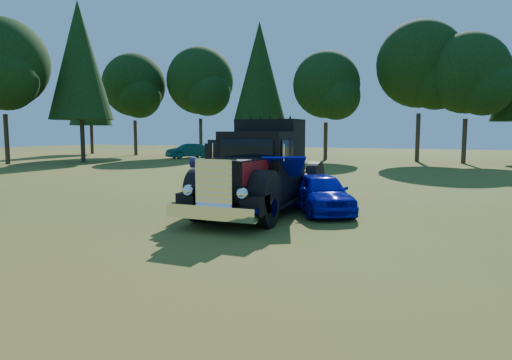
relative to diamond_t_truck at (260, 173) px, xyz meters
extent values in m
plane|color=#2E4D16|center=(-0.90, -1.52, -1.28)|extent=(120.00, 120.00, 0.00)
cylinder|color=#2D2116|center=(-32.90, 28.48, 0.88)|extent=(0.36, 0.36, 4.32)
cone|color=black|center=(-32.90, 28.48, 6.52)|extent=(4.80, 4.80, 9.00)
cylinder|color=#2D2116|center=(-25.90, 27.48, 0.61)|extent=(0.36, 0.36, 3.78)
sphere|color=black|center=(-25.90, 27.48, 6.28)|extent=(6.72, 6.72, 6.72)
sphere|color=black|center=(-24.64, 26.64, 5.02)|extent=(4.62, 4.62, 4.62)
cylinder|color=#2D2116|center=(-18.90, 29.48, 0.70)|extent=(0.36, 0.36, 3.96)
sphere|color=black|center=(-18.90, 29.48, 6.64)|extent=(7.04, 7.04, 7.04)
sphere|color=black|center=(-17.58, 28.60, 5.32)|extent=(4.84, 4.84, 4.84)
cylinder|color=#2D2116|center=(-11.90, 28.98, 1.06)|extent=(0.36, 0.36, 4.68)
cone|color=black|center=(-11.90, 28.98, 7.17)|extent=(5.20, 5.20, 9.75)
cylinder|color=#2D2116|center=(-4.90, 27.98, 0.43)|extent=(0.36, 0.36, 3.42)
sphere|color=black|center=(-4.90, 27.98, 5.56)|extent=(6.08, 6.08, 6.08)
sphere|color=black|center=(-3.76, 27.22, 4.42)|extent=(4.18, 4.18, 4.18)
cylinder|color=#2D2116|center=(3.10, 28.48, 0.79)|extent=(0.36, 0.36, 4.14)
sphere|color=black|center=(3.10, 28.48, 7.00)|extent=(7.36, 7.36, 7.36)
sphere|color=black|center=(4.48, 27.56, 5.62)|extent=(5.06, 5.06, 5.06)
cylinder|color=#2D2116|center=(-22.90, 16.48, 1.06)|extent=(0.36, 0.36, 4.68)
cone|color=black|center=(-22.90, 16.48, 7.17)|extent=(5.20, 5.20, 9.75)
cylinder|color=#2D2116|center=(-26.90, 12.48, 0.70)|extent=(0.36, 0.36, 3.96)
sphere|color=black|center=(-26.90, 12.48, 6.64)|extent=(7.04, 7.04, 7.04)
sphere|color=black|center=(-25.58, 11.60, 5.32)|extent=(4.84, 4.84, 4.84)
cylinder|color=#2D2116|center=(6.74, 27.26, 0.53)|extent=(0.36, 0.36, 3.61)
sphere|color=black|center=(6.74, 27.26, 5.94)|extent=(6.42, 6.42, 6.42)
sphere|color=black|center=(7.95, 26.45, 4.74)|extent=(4.41, 4.41, 4.41)
cylinder|color=black|center=(-1.04, -2.08, -0.73)|extent=(0.32, 1.10, 1.10)
cylinder|color=black|center=(1.06, -2.08, -0.73)|extent=(0.32, 1.10, 1.10)
cylinder|color=black|center=(-1.04, 2.72, -0.73)|extent=(0.32, 1.10, 1.10)
cylinder|color=black|center=(1.06, 2.72, -0.73)|extent=(0.32, 1.10, 1.10)
cylinder|color=black|center=(-0.71, 2.72, -0.73)|extent=(0.32, 1.10, 1.10)
cylinder|color=black|center=(0.73, 2.72, -0.73)|extent=(0.32, 1.10, 1.10)
cube|color=black|center=(0.01, 0.52, -0.66)|extent=(1.60, 6.40, 0.28)
cube|color=white|center=(0.01, -3.33, -0.73)|extent=(2.50, 0.22, 0.36)
cube|color=white|center=(0.01, -3.03, -0.03)|extent=(1.05, 0.30, 1.30)
cube|color=black|center=(0.01, -1.98, 0.02)|extent=(1.35, 1.80, 1.10)
cube|color=maroon|center=(-0.68, -1.98, 0.22)|extent=(0.02, 1.80, 0.60)
cube|color=maroon|center=(0.70, -1.98, 0.22)|extent=(0.02, 1.80, 0.60)
cylinder|color=black|center=(-0.94, -2.08, -0.33)|extent=(0.55, 1.24, 1.24)
cylinder|color=black|center=(0.96, -2.08, -0.33)|extent=(0.55, 1.24, 1.24)
sphere|color=white|center=(-0.77, -3.10, -0.23)|extent=(0.32, 0.32, 0.32)
sphere|color=white|center=(0.79, -3.10, -0.23)|extent=(0.32, 0.32, 0.32)
cube|color=black|center=(0.01, -0.43, 0.27)|extent=(2.05, 1.30, 2.10)
cube|color=black|center=(0.01, -1.10, 0.77)|extent=(1.70, 0.05, 0.65)
cube|color=black|center=(0.01, 0.87, 0.47)|extent=(2.05, 1.30, 2.50)
cube|color=black|center=(0.01, 2.52, -0.33)|extent=(2.00, 2.00, 0.35)
cube|color=black|center=(-1.57, 0.14, 0.17)|extent=(1.10, 0.22, 1.50)
cube|color=maroon|center=(-1.57, 0.19, 0.02)|extent=(0.84, 0.14, 0.75)
imported|color=#071AA2|center=(1.79, 0.82, -0.64)|extent=(3.16, 4.01, 1.28)
cube|color=#071AA2|center=(0.95, -0.66, 0.27)|extent=(1.59, 1.45, 0.67)
imported|color=navy|center=(-1.55, -1.41, -0.37)|extent=(0.64, 0.78, 1.83)
imported|color=#223350|center=(-1.59, 0.34, -0.38)|extent=(1.03, 1.10, 1.80)
imported|color=#092837|center=(-17.84, 25.12, -0.58)|extent=(3.58, 4.38, 1.40)
camera|label=1|loc=(5.48, -13.41, 1.32)|focal=32.00mm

